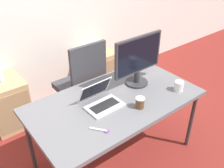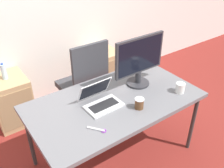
# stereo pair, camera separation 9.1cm
# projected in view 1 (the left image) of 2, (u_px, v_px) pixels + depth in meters

# --- Properties ---
(ground_plane) EXTENTS (14.00, 14.00, 0.00)m
(ground_plane) POSITION_uv_depth(u_px,v_px,m) (115.00, 155.00, 2.74)
(ground_plane) COLOR maroon
(wall_back) EXTENTS (10.00, 0.05, 2.60)m
(wall_back) POSITION_uv_depth(u_px,v_px,m) (38.00, 7.00, 3.06)
(wall_back) COLOR silver
(wall_back) RESTS_ON ground_plane
(desk) EXTENTS (1.62, 0.89, 0.75)m
(desk) POSITION_uv_depth(u_px,v_px,m) (115.00, 104.00, 2.37)
(desk) COLOR slate
(desk) RESTS_ON ground_plane
(office_chair) EXTENTS (0.56, 0.56, 1.11)m
(office_chair) POSITION_uv_depth(u_px,v_px,m) (82.00, 92.00, 3.02)
(office_chair) COLOR #232326
(office_chair) RESTS_ON ground_plane
(cabinet_left) EXTENTS (0.43, 0.49, 0.62)m
(cabinet_left) POSITION_uv_depth(u_px,v_px,m) (8.00, 103.00, 3.04)
(cabinet_left) COLOR tan
(cabinet_left) RESTS_ON ground_plane
(cabinet_right) EXTENTS (0.43, 0.49, 0.62)m
(cabinet_right) POSITION_uv_depth(u_px,v_px,m) (98.00, 70.00, 3.74)
(cabinet_right) COLOR tan
(cabinet_right) RESTS_ON ground_plane
(water_bottle) EXTENTS (0.06, 0.06, 0.21)m
(water_bottle) POSITION_uv_depth(u_px,v_px,m) (0.00, 74.00, 2.82)
(water_bottle) COLOR silver
(water_bottle) RESTS_ON cabinet_left
(laptop_center) EXTENTS (0.34, 0.31, 0.21)m
(laptop_center) POSITION_uv_depth(u_px,v_px,m) (101.00, 100.00, 2.25)
(laptop_center) COLOR silver
(laptop_center) RESTS_ON desk
(monitor) EXTENTS (0.57, 0.23, 0.51)m
(monitor) POSITION_uv_depth(u_px,v_px,m) (138.00, 60.00, 2.45)
(monitor) COLOR #2D2D33
(monitor) RESTS_ON desk
(coffee_cup_white) EXTENTS (0.09, 0.09, 0.10)m
(coffee_cup_white) POSITION_uv_depth(u_px,v_px,m) (179.00, 86.00, 2.45)
(coffee_cup_white) COLOR white
(coffee_cup_white) RESTS_ON desk
(coffee_cup_brown) EXTENTS (0.08, 0.08, 0.10)m
(coffee_cup_brown) POSITION_uv_depth(u_px,v_px,m) (140.00, 103.00, 2.22)
(coffee_cup_brown) COLOR brown
(coffee_cup_brown) RESTS_ON desk
(scissors) EXTENTS (0.13, 0.15, 0.01)m
(scissors) POSITION_uv_depth(u_px,v_px,m) (101.00, 130.00, 1.98)
(scissors) COLOR #B2B2B7
(scissors) RESTS_ON desk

